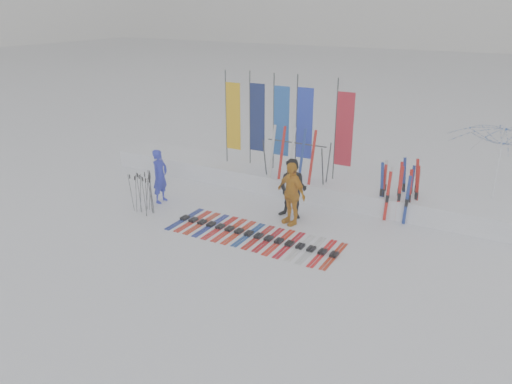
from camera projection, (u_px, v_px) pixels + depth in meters
The scene contains 11 objects.
ground at pixel (219, 246), 12.93m from camera, with size 120.00×120.00×0.00m, color white.
snow_bank at pixel (295, 183), 16.57m from camera, with size 14.00×1.60×0.60m, color white.
person_blue at pixel (160, 176), 15.50m from camera, with size 0.62×0.41×1.70m, color #212CC1.
person_black at pixel (293, 189), 14.33m from camera, with size 0.86×0.67×1.77m, color black.
person_yellow at pixel (291, 193), 13.94m from camera, with size 1.06×0.44×1.82m, color orange.
tent_canopy at pixel (496, 170), 14.43m from camera, with size 2.99×3.05×2.75m, color white.
ski_row at pixel (253, 235), 13.45m from camera, with size 4.78×1.70×0.07m.
pole_cluster at pixel (146, 193), 14.84m from camera, with size 0.75×0.63×1.25m.
feather_flags at pixel (282, 122), 16.35m from camera, with size 4.55×0.26×3.20m.
ski_rack at pixel (296, 155), 15.77m from camera, with size 2.04×0.80×1.23m.
upright_skis at pixel (400, 191), 14.44m from camera, with size 1.09×1.09×1.67m.
Camera 1 is at (6.52, -9.62, 5.92)m, focal length 35.00 mm.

